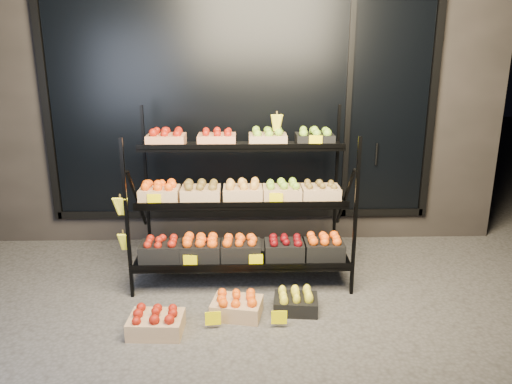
{
  "coord_description": "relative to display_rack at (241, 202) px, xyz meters",
  "views": [
    {
      "loc": [
        0.01,
        -4.04,
        2.26
      ],
      "look_at": [
        0.14,
        0.55,
        0.9
      ],
      "focal_mm": 35.0,
      "sensor_mm": 36.0,
      "label": 1
    }
  ],
  "objects": [
    {
      "name": "ground",
      "position": [
        0.01,
        -0.6,
        -0.79
      ],
      "size": [
        24.0,
        24.0,
        0.0
      ],
      "primitive_type": "plane",
      "color": "#514F4C",
      "rests_on": "ground"
    },
    {
      "name": "floor_crate_left",
      "position": [
        -0.69,
        -1.04,
        -0.69
      ],
      "size": [
        0.45,
        0.34,
        0.21
      ],
      "rotation": [
        0.0,
        0.0,
        -0.06
      ],
      "color": "tan",
      "rests_on": "ground"
    },
    {
      "name": "tag_floor_b",
      "position": [
        0.31,
        -1.0,
        -0.73
      ],
      "size": [
        0.13,
        0.01,
        0.12
      ],
      "primitive_type": "cube",
      "color": "#FDE900",
      "rests_on": "ground"
    },
    {
      "name": "floor_crate_right",
      "position": [
        0.48,
        -0.72,
        -0.7
      ],
      "size": [
        0.41,
        0.32,
        0.2
      ],
      "rotation": [
        0.0,
        0.0,
        -0.11
      ],
      "color": "black",
      "rests_on": "ground"
    },
    {
      "name": "building",
      "position": [
        0.01,
        1.99,
        0.96
      ],
      "size": [
        6.0,
        2.08,
        3.5
      ],
      "color": "#2D2826",
      "rests_on": "ground"
    },
    {
      "name": "tag_floor_a",
      "position": [
        -0.23,
        -1.0,
        -0.73
      ],
      "size": [
        0.13,
        0.01,
        0.12
      ],
      "primitive_type": "cube",
      "color": "#FDE900",
      "rests_on": "ground"
    },
    {
      "name": "floor_crate_midright",
      "position": [
        -0.04,
        -0.79,
        -0.69
      ],
      "size": [
        0.47,
        0.38,
        0.21
      ],
      "rotation": [
        0.0,
        0.0,
        -0.2
      ],
      "color": "tan",
      "rests_on": "ground"
    },
    {
      "name": "display_rack",
      "position": [
        0.0,
        0.0,
        0.0
      ],
      "size": [
        2.18,
        1.02,
        1.72
      ],
      "color": "black",
      "rests_on": "ground"
    }
  ]
}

